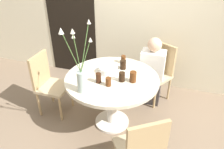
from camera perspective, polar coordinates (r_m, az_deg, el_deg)
ground_plane at (r=3.10m, az=0.00°, el=-12.29°), size 16.00×16.00×0.00m
wall_back at (r=3.54m, az=6.31°, el=17.08°), size 8.00×0.05×2.60m
doorway_panel at (r=3.97m, az=-10.73°, el=14.08°), size 0.90×0.01×2.05m
dining_table at (r=2.74m, az=0.00°, el=-3.18°), size 1.16×1.16×0.72m
chair_right_flank at (r=3.39m, az=12.09°, el=1.19°), size 0.55×0.55×0.88m
chair_left_flank at (r=3.16m, az=-16.38°, el=-1.70°), size 0.40×0.40×0.88m
chair_far_back at (r=2.14m, az=7.66°, el=-18.72°), size 0.56×0.56×0.88m
birthday_cake at (r=2.76m, az=-1.01°, el=1.29°), size 0.23×0.23×0.12m
flower_vase at (r=2.31m, az=-8.17°, el=0.11°), size 0.23×0.36×0.77m
side_plate at (r=2.92m, az=-4.97°, el=2.20°), size 0.19×0.19×0.01m
drink_glass_0 at (r=2.57m, az=2.58°, el=-0.61°), size 0.07×0.07×0.11m
drink_glass_1 at (r=2.48m, az=-0.96°, el=-1.90°), size 0.06×0.06×0.10m
drink_glass_2 at (r=2.83m, az=2.90°, el=2.60°), size 0.08×0.08×0.12m
drink_glass_3 at (r=2.98m, az=2.98°, el=3.97°), size 0.06×0.06×0.11m
drink_glass_4 at (r=2.54m, az=-3.55°, el=-0.89°), size 0.06×0.06×0.12m
drink_glass_5 at (r=2.56m, az=5.51°, el=-0.60°), size 0.08×0.08×0.13m
person_woman at (r=3.27m, az=10.34°, el=0.28°), size 0.34×0.24×1.04m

